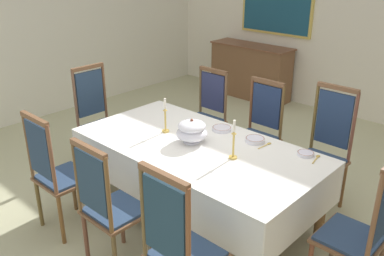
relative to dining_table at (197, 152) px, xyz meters
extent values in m
cube|color=#B3B28B|center=(0.00, 0.08, -0.71)|extent=(7.07, 7.00, 0.04)
cube|color=silver|center=(0.00, 3.62, 0.99)|extent=(7.07, 0.08, 3.36)
cube|color=silver|center=(-3.58, 0.08, 0.99)|extent=(0.08, 7.00, 3.36)
cylinder|color=brown|center=(-1.01, -0.47, -0.32)|extent=(0.07, 0.07, 0.73)
cylinder|color=brown|center=(-1.01, 0.47, -0.32)|extent=(0.07, 0.07, 0.73)
cylinder|color=brown|center=(1.01, 0.47, -0.32)|extent=(0.07, 0.07, 0.73)
cube|color=brown|center=(0.00, 0.00, 0.00)|extent=(2.11, 1.02, 0.08)
cube|color=brown|center=(0.00, 0.00, 0.06)|extent=(2.23, 1.14, 0.03)
cube|color=white|center=(0.00, 0.00, 0.07)|extent=(2.25, 1.16, 0.00)
cube|color=white|center=(0.00, -0.57, -0.12)|extent=(2.25, 0.00, 0.38)
cube|color=white|center=(0.00, 0.57, -0.12)|extent=(2.25, 0.00, 0.38)
cube|color=white|center=(-1.11, 0.00, -0.12)|extent=(0.00, 1.16, 0.38)
cube|color=white|center=(1.11, 0.00, -0.12)|extent=(0.00, 1.16, 0.38)
cylinder|color=brown|center=(-0.95, -0.73, -0.45)|extent=(0.04, 0.04, 0.48)
cylinder|color=brown|center=(-0.57, -0.73, -0.45)|extent=(0.04, 0.04, 0.48)
cylinder|color=brown|center=(-0.95, -1.09, -0.45)|extent=(0.04, 0.04, 0.48)
cylinder|color=brown|center=(-0.57, -1.09, -0.45)|extent=(0.04, 0.04, 0.48)
cube|color=brown|center=(-0.76, -0.91, -0.20)|extent=(0.44, 0.42, 0.03)
cube|color=navy|center=(-0.76, -0.91, -0.17)|extent=(0.40, 0.38, 0.02)
cylinder|color=brown|center=(-0.95, -1.10, 0.12)|extent=(0.03, 0.03, 0.62)
cylinder|color=brown|center=(-0.56, -1.10, 0.12)|extent=(0.03, 0.03, 0.62)
cube|color=navy|center=(-0.76, -1.10, 0.16)|extent=(0.34, 0.02, 0.47)
cube|color=brown|center=(-0.76, -1.10, 0.43)|extent=(0.40, 0.04, 0.04)
cylinder|color=brown|center=(-0.57, 0.73, -0.45)|extent=(0.04, 0.04, 0.48)
cylinder|color=brown|center=(-0.95, 0.73, -0.45)|extent=(0.04, 0.04, 0.48)
cylinder|color=brown|center=(-0.57, 1.09, -0.45)|extent=(0.04, 0.04, 0.48)
cylinder|color=brown|center=(-0.95, 1.09, -0.45)|extent=(0.04, 0.04, 0.48)
cube|color=brown|center=(-0.76, 0.91, -0.20)|extent=(0.44, 0.42, 0.03)
cube|color=navy|center=(-0.76, 0.91, -0.17)|extent=(0.40, 0.38, 0.02)
cylinder|color=brown|center=(-0.56, 1.10, 0.11)|extent=(0.03, 0.03, 0.58)
cylinder|color=brown|center=(-0.95, 1.10, 0.11)|extent=(0.03, 0.03, 0.58)
cube|color=navy|center=(-0.76, 1.10, 0.14)|extent=(0.34, 0.02, 0.44)
cube|color=brown|center=(-0.76, 1.10, 0.40)|extent=(0.40, 0.04, 0.04)
cylinder|color=brown|center=(-0.20, -0.73, -0.45)|extent=(0.04, 0.04, 0.48)
cylinder|color=brown|center=(0.18, -0.73, -0.45)|extent=(0.04, 0.04, 0.48)
cylinder|color=brown|center=(-0.20, -1.09, -0.45)|extent=(0.04, 0.04, 0.48)
cube|color=brown|center=(-0.01, -0.91, -0.20)|extent=(0.44, 0.42, 0.03)
cube|color=navy|center=(-0.01, -0.91, -0.17)|extent=(0.40, 0.38, 0.02)
cylinder|color=brown|center=(-0.20, -1.10, 0.12)|extent=(0.03, 0.03, 0.60)
cylinder|color=brown|center=(0.19, -1.10, 0.12)|extent=(0.03, 0.03, 0.60)
cube|color=#273F55|center=(-0.01, -1.10, 0.15)|extent=(0.34, 0.02, 0.45)
cube|color=brown|center=(-0.01, -1.10, 0.41)|extent=(0.40, 0.04, 0.04)
cylinder|color=brown|center=(0.18, 0.73, -0.45)|extent=(0.04, 0.04, 0.48)
cylinder|color=brown|center=(-0.20, 0.73, -0.45)|extent=(0.04, 0.04, 0.48)
cylinder|color=brown|center=(0.18, 1.09, -0.45)|extent=(0.04, 0.04, 0.48)
cylinder|color=brown|center=(-0.20, 1.09, -0.45)|extent=(0.04, 0.04, 0.48)
cube|color=brown|center=(-0.01, 0.91, -0.20)|extent=(0.44, 0.42, 0.03)
cube|color=navy|center=(-0.01, 0.91, -0.17)|extent=(0.40, 0.38, 0.02)
cylinder|color=brown|center=(0.19, 1.10, 0.12)|extent=(0.03, 0.03, 0.60)
cylinder|color=brown|center=(-0.20, 1.10, 0.12)|extent=(0.03, 0.03, 0.60)
cube|color=navy|center=(-0.01, 1.10, 0.15)|extent=(0.34, 0.02, 0.45)
cube|color=brown|center=(-0.01, 1.10, 0.41)|extent=(0.40, 0.04, 0.04)
cube|color=navy|center=(0.75, -0.91, -0.17)|extent=(0.40, 0.38, 0.02)
cylinder|color=brown|center=(0.55, -1.10, 0.15)|extent=(0.03, 0.03, 0.67)
cylinder|color=brown|center=(0.94, -1.10, 0.15)|extent=(0.03, 0.03, 0.67)
cube|color=#233F51|center=(0.75, -1.10, 0.19)|extent=(0.34, 0.02, 0.51)
cube|color=brown|center=(0.75, -1.10, 0.49)|extent=(0.40, 0.04, 0.04)
cylinder|color=brown|center=(0.94, 0.73, -0.45)|extent=(0.04, 0.04, 0.48)
cylinder|color=brown|center=(0.56, 0.73, -0.45)|extent=(0.04, 0.04, 0.48)
cylinder|color=brown|center=(0.94, 1.09, -0.45)|extent=(0.04, 0.04, 0.48)
cylinder|color=brown|center=(0.56, 1.09, -0.45)|extent=(0.04, 0.04, 0.48)
cube|color=brown|center=(0.75, 0.91, -0.20)|extent=(0.44, 0.42, 0.03)
cube|color=navy|center=(0.75, 0.91, -0.17)|extent=(0.40, 0.38, 0.02)
cylinder|color=brown|center=(0.94, 1.10, 0.16)|extent=(0.03, 0.03, 0.69)
cylinder|color=brown|center=(0.55, 1.10, 0.16)|extent=(0.03, 0.03, 0.69)
cube|color=navy|center=(0.75, 1.10, 0.20)|extent=(0.34, 0.02, 0.53)
cube|color=brown|center=(0.75, 1.10, 0.51)|extent=(0.40, 0.04, 0.04)
cylinder|color=brown|center=(-1.27, 0.19, -0.45)|extent=(0.04, 0.04, 0.48)
cylinder|color=brown|center=(-1.27, -0.19, -0.45)|extent=(0.04, 0.04, 0.48)
cylinder|color=brown|center=(-1.63, 0.19, -0.45)|extent=(0.04, 0.04, 0.48)
cylinder|color=brown|center=(-1.63, -0.19, -0.45)|extent=(0.04, 0.04, 0.48)
cube|color=brown|center=(-1.45, 0.00, -0.20)|extent=(0.42, 0.44, 0.03)
cube|color=navy|center=(-1.45, 0.00, -0.17)|extent=(0.38, 0.40, 0.02)
cylinder|color=brown|center=(-1.64, 0.20, 0.15)|extent=(0.03, 0.03, 0.67)
cylinder|color=brown|center=(-1.64, -0.20, 0.15)|extent=(0.03, 0.03, 0.67)
cube|color=navy|center=(-1.64, 0.00, 0.18)|extent=(0.02, 0.34, 0.51)
cube|color=brown|center=(-1.64, 0.00, 0.49)|extent=(0.04, 0.40, 0.04)
cylinder|color=brown|center=(1.27, 0.19, -0.45)|extent=(0.04, 0.04, 0.48)
cube|color=brown|center=(1.45, 0.00, -0.20)|extent=(0.42, 0.44, 0.03)
cube|color=navy|center=(1.45, 0.00, -0.17)|extent=(0.38, 0.40, 0.02)
cylinder|color=brown|center=(1.64, -0.20, 0.15)|extent=(0.03, 0.03, 0.66)
cylinder|color=white|center=(-0.06, 0.00, 0.09)|extent=(0.16, 0.16, 0.02)
ellipsoid|color=white|center=(-0.06, 0.00, 0.16)|extent=(0.28, 0.28, 0.13)
ellipsoid|color=white|center=(-0.06, 0.00, 0.23)|extent=(0.25, 0.25, 0.10)
sphere|color=brown|center=(-0.06, 0.00, 0.29)|extent=(0.03, 0.03, 0.03)
cylinder|color=gold|center=(-0.41, 0.00, 0.08)|extent=(0.07, 0.07, 0.02)
cylinder|color=gold|center=(-0.41, 0.00, 0.19)|extent=(0.02, 0.02, 0.20)
cone|color=gold|center=(-0.41, 0.00, 0.30)|extent=(0.04, 0.04, 0.02)
cylinder|color=silver|center=(-0.41, 0.00, 0.36)|extent=(0.02, 0.02, 0.10)
cylinder|color=gold|center=(0.41, 0.00, 0.08)|extent=(0.07, 0.07, 0.02)
cylinder|color=gold|center=(0.41, 0.00, 0.20)|extent=(0.02, 0.02, 0.21)
cone|color=gold|center=(0.41, 0.00, 0.31)|extent=(0.04, 0.04, 0.02)
cylinder|color=silver|center=(0.41, 0.00, 0.37)|extent=(0.02, 0.02, 0.10)
cylinder|color=white|center=(0.82, 0.46, 0.09)|extent=(0.14, 0.14, 0.03)
cylinder|color=white|center=(0.82, 0.46, 0.09)|extent=(0.12, 0.12, 0.02)
torus|color=brown|center=(0.82, 0.46, 0.10)|extent=(0.14, 0.14, 0.01)
cylinder|color=white|center=(0.35, 0.39, 0.10)|extent=(0.17, 0.17, 0.04)
cylinder|color=white|center=(0.35, 0.39, 0.10)|extent=(0.14, 0.14, 0.03)
torus|color=brown|center=(0.35, 0.39, 0.11)|extent=(0.17, 0.17, 0.01)
cylinder|color=white|center=(-0.04, 0.39, 0.09)|extent=(0.18, 0.18, 0.03)
cylinder|color=white|center=(-0.04, 0.39, 0.10)|extent=(0.15, 0.15, 0.02)
torus|color=brown|center=(-0.04, 0.39, 0.11)|extent=(0.18, 0.18, 0.01)
cube|color=gold|center=(0.93, 0.43, 0.08)|extent=(0.04, 0.14, 0.00)
ellipsoid|color=gold|center=(0.91, 0.51, 0.08)|extent=(0.03, 0.05, 0.01)
cube|color=gold|center=(0.46, 0.36, 0.08)|extent=(0.02, 0.14, 0.00)
ellipsoid|color=gold|center=(0.47, 0.44, 0.08)|extent=(0.03, 0.05, 0.01)
cube|color=brown|center=(-1.78, 3.30, -0.25)|extent=(1.40, 0.44, 0.88)
cube|color=brown|center=(-1.78, 3.30, 0.21)|extent=(1.44, 0.48, 0.02)
cube|color=brown|center=(-1.43, 3.53, -0.25)|extent=(0.59, 0.01, 0.70)
cube|color=brown|center=(-2.13, 3.53, -0.25)|extent=(0.59, 0.01, 0.70)
camera|label=1|loc=(2.29, -2.51, 1.66)|focal=39.25mm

